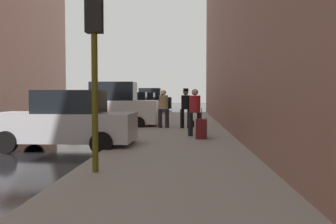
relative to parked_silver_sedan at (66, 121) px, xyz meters
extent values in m
cube|color=gray|center=(3.35, 0.60, -0.77)|extent=(4.00, 40.00, 0.15)
cube|color=#B7BABF|center=(-0.05, 0.00, -0.16)|extent=(4.24, 1.93, 0.84)
cube|color=black|center=(0.15, 0.00, 0.59)|extent=(1.92, 1.60, 0.70)
cylinder|color=black|center=(-1.39, 0.95, -0.53)|extent=(0.64, 0.23, 0.64)
cylinder|color=black|center=(-1.43, -0.89, -0.53)|extent=(0.64, 0.23, 0.64)
cylinder|color=black|center=(1.34, 0.89, -0.53)|extent=(0.64, 0.23, 0.64)
cylinder|color=black|center=(1.30, -0.95, -0.53)|extent=(0.64, 0.23, 0.64)
cube|color=silver|center=(-0.05, 6.82, -0.03)|extent=(4.60, 1.84, 1.10)
cube|color=black|center=(0.15, 6.82, 0.95)|extent=(2.07, 1.56, 0.90)
cylinder|color=black|center=(-1.54, 7.73, -0.53)|extent=(0.64, 0.22, 0.64)
cylinder|color=black|center=(-1.54, 5.89, -0.53)|extent=(0.64, 0.22, 0.64)
cylinder|color=black|center=(1.45, 7.74, -0.53)|extent=(0.64, 0.22, 0.64)
cylinder|color=black|center=(1.45, 5.90, -0.53)|extent=(0.64, 0.22, 0.64)
cube|color=#B2191E|center=(-0.05, 12.69, -0.16)|extent=(4.25, 1.95, 0.84)
cube|color=black|center=(0.15, 12.69, 0.59)|extent=(1.93, 1.62, 0.70)
cylinder|color=black|center=(-1.44, 13.57, -0.53)|extent=(0.65, 0.24, 0.64)
cylinder|color=black|center=(-1.39, 11.73, -0.53)|extent=(0.65, 0.24, 0.64)
cylinder|color=black|center=(1.29, 13.65, -0.53)|extent=(0.65, 0.24, 0.64)
cylinder|color=black|center=(1.34, 11.81, -0.53)|extent=(0.65, 0.24, 0.64)
cube|color=navy|center=(-0.05, 18.77, -0.16)|extent=(4.22, 1.88, 0.84)
cube|color=black|center=(0.15, 18.77, 0.59)|extent=(1.91, 1.58, 0.70)
cylinder|color=black|center=(-1.40, 19.70, -0.53)|extent=(0.64, 0.23, 0.64)
cylinder|color=black|center=(-1.42, 17.86, -0.53)|extent=(0.64, 0.23, 0.64)
cylinder|color=black|center=(1.33, 19.67, -0.53)|extent=(0.64, 0.23, 0.64)
cylinder|color=black|center=(1.31, 17.84, -0.53)|extent=(0.64, 0.23, 0.64)
cube|color=black|center=(-0.05, 25.29, -0.03)|extent=(4.61, 1.86, 1.10)
cube|color=black|center=(0.15, 25.28, 0.95)|extent=(2.08, 1.57, 0.90)
cylinder|color=black|center=(-1.54, 26.21, -0.53)|extent=(0.64, 0.22, 0.64)
cylinder|color=black|center=(-1.54, 24.37, -0.53)|extent=(0.64, 0.22, 0.64)
cylinder|color=black|center=(1.45, 26.20, -0.53)|extent=(0.64, 0.22, 0.64)
cylinder|color=black|center=(1.45, 24.36, -0.53)|extent=(0.64, 0.22, 0.64)
cube|color=slate|center=(-0.05, 31.00, -0.16)|extent=(4.26, 1.97, 0.84)
cube|color=black|center=(0.15, 31.01, 0.59)|extent=(1.94, 1.62, 0.70)
cylinder|color=black|center=(-1.44, 31.88, -0.53)|extent=(0.65, 0.24, 0.64)
cylinder|color=black|center=(-1.38, 30.04, -0.53)|extent=(0.65, 0.24, 0.64)
cylinder|color=black|center=(1.29, 31.97, -0.53)|extent=(0.65, 0.24, 0.64)
cylinder|color=black|center=(1.35, 30.13, -0.53)|extent=(0.65, 0.24, 0.64)
cylinder|color=red|center=(1.80, 6.08, -0.42)|extent=(0.22, 0.22, 0.55)
sphere|color=red|center=(1.80, 6.08, -0.09)|extent=(0.20, 0.20, 0.20)
cylinder|color=red|center=(1.64, 6.08, -0.40)|extent=(0.10, 0.09, 0.09)
cylinder|color=red|center=(1.96, 6.08, -0.40)|extent=(0.10, 0.09, 0.09)
cylinder|color=#514C0F|center=(1.85, -3.92, 1.10)|extent=(0.12, 0.12, 3.60)
cube|color=black|center=(1.85, -3.92, 2.45)|extent=(0.32, 0.24, 0.90)
sphere|color=yellow|center=(1.85, -3.79, 2.45)|extent=(0.14, 0.14, 0.14)
sphere|color=green|center=(1.85, -3.79, 2.17)|extent=(0.14, 0.14, 0.14)
cylinder|color=black|center=(3.79, 2.47, -0.27)|extent=(0.18, 0.18, 0.85)
cylinder|color=black|center=(4.11, 2.46, -0.27)|extent=(0.18, 0.18, 0.85)
cylinder|color=#A51E23|center=(3.95, 2.46, 0.46)|extent=(0.41, 0.41, 0.62)
sphere|color=tan|center=(3.95, 2.46, 0.89)|extent=(0.24, 0.24, 0.24)
cylinder|color=black|center=(3.47, 5.58, -0.27)|extent=(0.21, 0.21, 0.85)
cylinder|color=black|center=(3.78, 5.51, -0.27)|extent=(0.21, 0.21, 0.85)
cylinder|color=black|center=(3.62, 5.55, 0.46)|extent=(0.47, 0.47, 0.62)
sphere|color=#997051|center=(3.62, 5.55, 0.89)|extent=(0.24, 0.24, 0.24)
cylinder|color=black|center=(3.62, 5.55, 0.96)|extent=(0.34, 0.34, 0.02)
cylinder|color=black|center=(3.62, 5.55, 1.02)|extent=(0.23, 0.23, 0.11)
cylinder|color=black|center=(2.46, 5.75, -0.27)|extent=(0.19, 0.19, 0.85)
cylinder|color=black|center=(2.78, 5.73, -0.27)|extent=(0.19, 0.19, 0.85)
cylinder|color=tan|center=(2.62, 5.74, 0.46)|extent=(0.43, 0.43, 0.62)
sphere|color=beige|center=(2.62, 5.74, 0.89)|extent=(0.24, 0.24, 0.24)
cube|color=#591414|center=(4.17, 1.69, -0.36)|extent=(0.42, 0.60, 0.68)
cylinder|color=#333333|center=(4.17, 1.69, 0.16)|extent=(0.02, 0.02, 0.36)
cube|color=black|center=(3.87, 6.34, -0.56)|extent=(0.32, 0.44, 0.28)
camera|label=1|loc=(3.61, -11.11, 0.83)|focal=40.00mm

